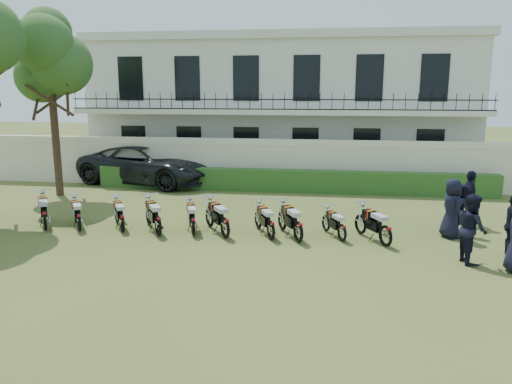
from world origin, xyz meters
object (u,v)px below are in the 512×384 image
motorcycle_0 (44,215)px  officer_2 (512,225)px  officer_5 (469,198)px  suv (148,165)px  officer_1 (472,229)px  motorcycle_3 (158,221)px  motorcycle_6 (271,225)px  motorcycle_1 (79,218)px  motorcycle_4 (193,222)px  motorcycle_7 (298,227)px  tree_west_near (50,57)px  officer_4 (462,209)px  motorcycle_2 (122,219)px  motorcycle_8 (342,229)px  officer_3 (452,208)px  motorcycle_9 (386,231)px  motorcycle_5 (225,223)px

motorcycle_0 → officer_2: (14.30, -0.38, 0.35)m
officer_5 → officer_2: bearing=-162.4°
suv → officer_1: 15.86m
motorcycle_3 → officer_1: 9.17m
motorcycle_6 → suv: 11.04m
motorcycle_1 → motorcycle_4: size_ratio=0.90×
motorcycle_0 → motorcycle_7: 8.33m
tree_west_near → officer_4: size_ratio=4.91×
motorcycle_2 → motorcycle_0: bearing=152.5°
motorcycle_8 → officer_4: size_ratio=0.99×
motorcycle_2 → motorcycle_8: (7.05, 0.01, -0.05)m
motorcycle_1 → officer_3: bearing=-27.3°
officer_1 → officer_4: (0.46, 2.87, -0.14)m
motorcycle_7 → officer_3: (4.70, 1.33, 0.42)m
officer_2 → officer_4: officer_2 is taller
motorcycle_3 → officer_4: size_ratio=1.14×
motorcycle_6 → officer_2: size_ratio=1.02×
motorcycle_6 → motorcycle_7: bearing=-36.7°
motorcycle_4 → officer_3: (8.05, 1.07, 0.46)m
motorcycle_3 → officer_2: bearing=-33.5°
motorcycle_2 → motorcycle_9: 8.31m
motorcycle_0 → motorcycle_7: (8.33, -0.14, -0.01)m
motorcycle_4 → suv: 9.56m
tree_west_near → officer_2: size_ratio=4.50×
officer_2 → motorcycle_5: bearing=93.7°
officer_1 → officer_2: size_ratio=1.07×
motorcycle_0 → motorcycle_8: (9.64, 0.18, -0.10)m
motorcycle_8 → officer_2: bearing=-31.8°
officer_1 → officer_5: (0.95, 3.91, 0.01)m
officer_1 → officer_4: 2.91m
motorcycle_1 → motorcycle_6: motorcycle_6 is taller
motorcycle_8 → officer_2: officer_2 is taller
motorcycle_9 → tree_west_near: bearing=129.8°
motorcycle_8 → officer_4: (3.83, 1.55, 0.37)m
motorcycle_8 → motorcycle_9: motorcycle_9 is taller
motorcycle_4 → officer_4: bearing=-9.1°
motorcycle_4 → officer_2: 9.34m
motorcycle_5 → officer_4: bearing=-19.7°
officer_1 → tree_west_near: bearing=59.1°
motorcycle_6 → officer_2: (6.82, -0.42, 0.39)m
motorcycle_8 → motorcycle_1: bearing=155.9°
officer_5 → officer_3: bearing=161.1°
motorcycle_4 → motorcycle_8: bearing=-19.1°
motorcycle_2 → officer_5: (11.37, 2.60, 0.47)m
motorcycle_1 → officer_4: 12.43m
motorcycle_3 → motorcycle_8: size_ratio=1.15×
motorcycle_6 → motorcycle_7: 0.87m
motorcycle_8 → suv: 12.43m
officer_1 → motorcycle_9: bearing=56.8°
motorcycle_7 → motorcycle_8: motorcycle_7 is taller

